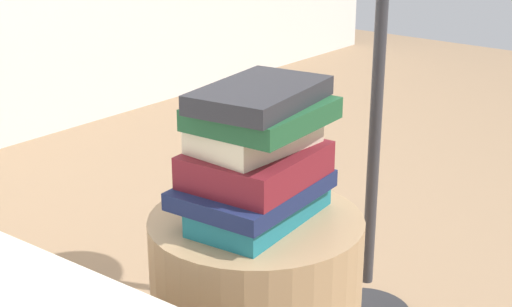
{
  "coord_description": "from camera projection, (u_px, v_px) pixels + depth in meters",
  "views": [
    {
      "loc": [
        -1.02,
        -0.83,
        1.09
      ],
      "look_at": [
        0.0,
        0.0,
        0.61
      ],
      "focal_mm": 53.21,
      "sensor_mm": 36.0,
      "label": 1
    }
  ],
  "objects": [
    {
      "name": "book_cream",
      "position": [
        254.0,
        135.0,
        1.4
      ],
      "size": [
        0.23,
        0.16,
        0.05
      ],
      "primitive_type": "cube",
      "rotation": [
        0.0,
        0.0,
        -0.04
      ],
      "color": "beige",
      "rests_on": "book_maroon"
    },
    {
      "name": "book_charcoal",
      "position": [
        261.0,
        95.0,
        1.36
      ],
      "size": [
        0.29,
        0.2,
        0.04
      ],
      "primitive_type": "cube",
      "rotation": [
        0.0,
        0.0,
        0.15
      ],
      "color": "#28282D",
      "rests_on": "book_forest"
    },
    {
      "name": "book_forest",
      "position": [
        262.0,
        114.0,
        1.38
      ],
      "size": [
        0.26,
        0.22,
        0.04
      ],
      "primitive_type": "cube",
      "rotation": [
        0.0,
        0.0,
        0.07
      ],
      "color": "#1E512D",
      "rests_on": "book_cream"
    },
    {
      "name": "book_maroon",
      "position": [
        257.0,
        165.0,
        1.41
      ],
      "size": [
        0.26,
        0.22,
        0.06
      ],
      "primitive_type": "cube",
      "rotation": [
        0.0,
        0.0,
        0.09
      ],
      "color": "maroon",
      "rests_on": "book_navy"
    },
    {
      "name": "book_teal",
      "position": [
        260.0,
        209.0,
        1.43
      ],
      "size": [
        0.3,
        0.18,
        0.05
      ],
      "primitive_type": "cube",
      "rotation": [
        0.0,
        0.0,
        0.11
      ],
      "color": "#1E727F",
      "rests_on": "side_table"
    },
    {
      "name": "book_navy",
      "position": [
        251.0,
        189.0,
        1.42
      ],
      "size": [
        0.3,
        0.22,
        0.03
      ],
      "primitive_type": "cube",
      "rotation": [
        0.0,
        0.0,
        0.08
      ],
      "color": "#19234C",
      "rests_on": "book_teal"
    }
  ]
}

